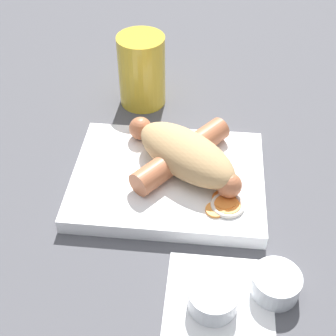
{
  "coord_description": "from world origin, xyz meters",
  "views": [
    {
      "loc": [
        0.04,
        -0.44,
        0.45
      ],
      "look_at": [
        0.0,
        0.0,
        0.03
      ],
      "focal_mm": 50.0,
      "sensor_mm": 36.0,
      "label": 1
    }
  ],
  "objects_px": {
    "drink_glass": "(142,71)",
    "condiment_cup_far": "(275,285)",
    "sausage": "(182,155)",
    "bread_roll": "(186,154)",
    "food_tray": "(168,179)",
    "condiment_cup_near": "(213,299)"
  },
  "relations": [
    {
      "from": "condiment_cup_near",
      "to": "condiment_cup_far",
      "type": "xyz_separation_m",
      "value": [
        0.07,
        0.02,
        0.0
      ]
    },
    {
      "from": "food_tray",
      "to": "drink_glass",
      "type": "xyz_separation_m",
      "value": [
        -0.06,
        0.19,
        0.05
      ]
    },
    {
      "from": "condiment_cup_near",
      "to": "sausage",
      "type": "bearing_deg",
      "value": 103.87
    },
    {
      "from": "bread_roll",
      "to": "condiment_cup_far",
      "type": "xyz_separation_m",
      "value": [
        0.11,
        -0.16,
        -0.03
      ]
    },
    {
      "from": "food_tray",
      "to": "sausage",
      "type": "bearing_deg",
      "value": 51.59
    },
    {
      "from": "sausage",
      "to": "drink_glass",
      "type": "bearing_deg",
      "value": 114.35
    },
    {
      "from": "drink_glass",
      "to": "condiment_cup_far",
      "type": "bearing_deg",
      "value": -60.63
    },
    {
      "from": "bread_roll",
      "to": "sausage",
      "type": "height_order",
      "value": "bread_roll"
    },
    {
      "from": "condiment_cup_near",
      "to": "drink_glass",
      "type": "xyz_separation_m",
      "value": [
        -0.12,
        0.36,
        0.04
      ]
    },
    {
      "from": "food_tray",
      "to": "condiment_cup_near",
      "type": "height_order",
      "value": "condiment_cup_near"
    },
    {
      "from": "drink_glass",
      "to": "food_tray",
      "type": "bearing_deg",
      "value": -72.39
    },
    {
      "from": "food_tray",
      "to": "bread_roll",
      "type": "bearing_deg",
      "value": 30.65
    },
    {
      "from": "condiment_cup_far",
      "to": "drink_glass",
      "type": "height_order",
      "value": "drink_glass"
    },
    {
      "from": "sausage",
      "to": "bread_roll",
      "type": "bearing_deg",
      "value": -51.72
    },
    {
      "from": "sausage",
      "to": "condiment_cup_near",
      "type": "distance_m",
      "value": 0.2
    },
    {
      "from": "sausage",
      "to": "drink_glass",
      "type": "height_order",
      "value": "drink_glass"
    },
    {
      "from": "bread_roll",
      "to": "sausage",
      "type": "xyz_separation_m",
      "value": [
        -0.01,
        0.01,
        -0.01
      ]
    },
    {
      "from": "food_tray",
      "to": "bread_roll",
      "type": "distance_m",
      "value": 0.04
    },
    {
      "from": "food_tray",
      "to": "drink_glass",
      "type": "distance_m",
      "value": 0.2
    },
    {
      "from": "food_tray",
      "to": "sausage",
      "type": "distance_m",
      "value": 0.04
    },
    {
      "from": "condiment_cup_near",
      "to": "condiment_cup_far",
      "type": "relative_size",
      "value": 1.0
    },
    {
      "from": "sausage",
      "to": "drink_glass",
      "type": "relative_size",
      "value": 1.37
    }
  ]
}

